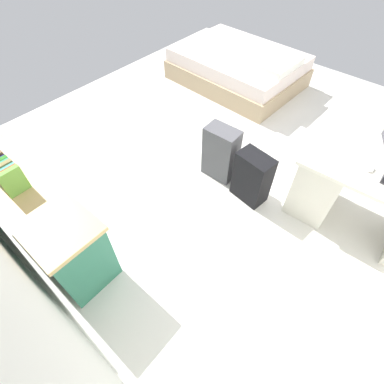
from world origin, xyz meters
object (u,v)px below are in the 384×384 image
at_px(credenza, 33,211).
at_px(suitcase_black, 252,178).
at_px(suitcase_spare_grey, 221,153).
at_px(computer_mouse, 371,168).
at_px(desk, 374,203).
at_px(bed, 238,68).

height_order(credenza, suitcase_black, credenza).
distance_m(suitcase_black, suitcase_spare_grey, 0.46).
relative_size(suitcase_black, computer_mouse, 5.73).
bearing_deg(suitcase_black, suitcase_spare_grey, -0.13).
bearing_deg(desk, credenza, 42.28).
bearing_deg(computer_mouse, credenza, 41.26).
relative_size(desk, suitcase_black, 2.56).
distance_m(credenza, computer_mouse, 2.96).
xyz_separation_m(bed, computer_mouse, (-2.37, 1.57, 0.49)).
height_order(credenza, suitcase_spare_grey, credenza).
distance_m(credenza, bed, 3.62).
bearing_deg(credenza, suitcase_black, -126.13).
relative_size(desk, credenza, 0.82).
distance_m(bed, computer_mouse, 2.89).
bearing_deg(suitcase_spare_grey, computer_mouse, -170.33).
bearing_deg(suitcase_spare_grey, bed, -62.62).
distance_m(bed, suitcase_spare_grey, 2.13).
xyz_separation_m(desk, suitcase_black, (1.06, 0.39, -0.09)).
bearing_deg(bed, credenza, 94.04).
bearing_deg(desk, suitcase_spare_grey, 12.27).
bearing_deg(suitcase_black, credenza, 61.33).
height_order(suitcase_black, suitcase_spare_grey, suitcase_spare_grey).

